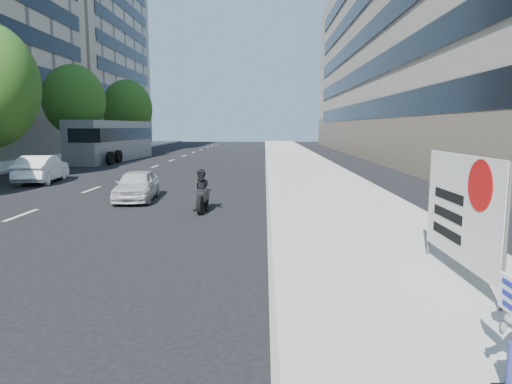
{
  "coord_description": "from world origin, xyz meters",
  "views": [
    {
      "loc": [
        1.32,
        -6.28,
        2.83
      ],
      "look_at": [
        1.15,
        3.03,
        1.49
      ],
      "focal_mm": 32.0,
      "sensor_mm": 36.0,
      "label": 1
    }
  ],
  "objects_px": {
    "protest_banner": "(461,209)",
    "white_sedan_near": "(137,185)",
    "pedestrian_woman": "(444,202)",
    "bus": "(113,141)",
    "motorcycle": "(203,193)",
    "white_sedan_mid": "(42,169)"
  },
  "relations": [
    {
      "from": "protest_banner",
      "to": "white_sedan_near",
      "type": "distance_m",
      "value": 12.61
    },
    {
      "from": "pedestrian_woman",
      "to": "white_sedan_near",
      "type": "bearing_deg",
      "value": -0.17
    },
    {
      "from": "protest_banner",
      "to": "bus",
      "type": "height_order",
      "value": "bus"
    },
    {
      "from": "motorcycle",
      "to": "white_sedan_mid",
      "type": "bearing_deg",
      "value": 142.35
    },
    {
      "from": "pedestrian_woman",
      "to": "white_sedan_mid",
      "type": "xyz_separation_m",
      "value": [
        -15.83,
        11.65,
        -0.27
      ]
    },
    {
      "from": "protest_banner",
      "to": "white_sedan_mid",
      "type": "distance_m",
      "value": 21.07
    },
    {
      "from": "protest_banner",
      "to": "motorcycle",
      "type": "xyz_separation_m",
      "value": [
        -5.53,
        7.13,
        -0.76
      ]
    },
    {
      "from": "protest_banner",
      "to": "pedestrian_woman",
      "type": "bearing_deg",
      "value": 72.95
    },
    {
      "from": "white_sedan_mid",
      "to": "white_sedan_near",
      "type": "bearing_deg",
      "value": 131.66
    },
    {
      "from": "bus",
      "to": "pedestrian_woman",
      "type": "bearing_deg",
      "value": -52.35
    },
    {
      "from": "white_sedan_near",
      "to": "motorcycle",
      "type": "height_order",
      "value": "motorcycle"
    },
    {
      "from": "pedestrian_woman",
      "to": "white_sedan_mid",
      "type": "height_order",
      "value": "pedestrian_woman"
    },
    {
      "from": "protest_banner",
      "to": "motorcycle",
      "type": "bearing_deg",
      "value": 127.8
    },
    {
      "from": "white_sedan_mid",
      "to": "motorcycle",
      "type": "height_order",
      "value": "motorcycle"
    },
    {
      "from": "pedestrian_woman",
      "to": "white_sedan_near",
      "type": "xyz_separation_m",
      "value": [
        -9.41,
        6.06,
        -0.38
      ]
    },
    {
      "from": "bus",
      "to": "motorcycle",
      "type": "bearing_deg",
      "value": -60.2
    },
    {
      "from": "bus",
      "to": "protest_banner",
      "type": "bearing_deg",
      "value": -56.8
    },
    {
      "from": "pedestrian_woman",
      "to": "protest_banner",
      "type": "relative_size",
      "value": 0.53
    },
    {
      "from": "pedestrian_woman",
      "to": "motorcycle",
      "type": "relative_size",
      "value": 0.8
    },
    {
      "from": "pedestrian_woman",
      "to": "bus",
      "type": "xyz_separation_m",
      "value": [
        -17.18,
        26.79,
        0.67
      ]
    },
    {
      "from": "motorcycle",
      "to": "pedestrian_woman",
      "type": "bearing_deg",
      "value": -27.59
    },
    {
      "from": "white_sedan_near",
      "to": "bus",
      "type": "xyz_separation_m",
      "value": [
        -7.77,
        20.73,
        1.05
      ]
    }
  ]
}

